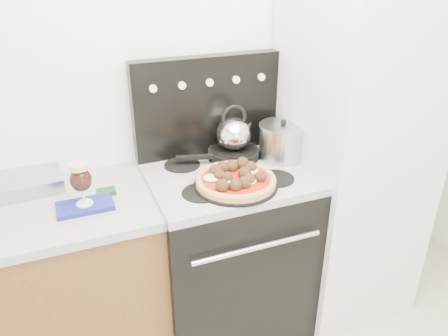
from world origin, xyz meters
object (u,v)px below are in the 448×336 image
pizza (236,178)px  pizza_pan (236,185)px  oven_mitt (85,206)px  stock_pot (282,142)px  tea_kettle (234,131)px  skillet (234,153)px  fridge (352,146)px  stove_body (227,253)px  beer_glass (82,184)px

pizza → pizza_pan: bearing=0.0°
pizza_pan → pizza: size_ratio=1.06×
oven_mitt → stock_pot: stock_pot is taller
pizza → tea_kettle: size_ratio=1.83×
skillet → tea_kettle: (0.00, 0.00, 0.12)m
pizza_pan → stock_pot: size_ratio=1.64×
fridge → pizza: fridge is taller
stove_body → beer_glass: 0.88m
beer_glass → pizza_pan: bearing=-8.0°
beer_glass → stock_pot: 1.00m
pizza → stove_body: bearing=83.2°
pizza_pan → skillet: size_ratio=1.45×
beer_glass → stock_pot: beer_glass is taller
stove_body → oven_mitt: 0.82m
skillet → tea_kettle: bearing=0.0°
stove_body → fridge: 0.87m
fridge → stock_pot: size_ratio=8.17×
stove_body → stock_pot: (0.32, 0.05, 0.56)m
stock_pot → oven_mitt: bearing=-174.0°
fridge → tea_kettle: bearing=164.9°
stove_body → fridge: bearing=-2.0°
stove_body → stock_pot: 0.65m
skillet → tea_kettle: tea_kettle is taller
fridge → oven_mitt: bearing=-178.8°
pizza → beer_glass: bearing=172.0°
stove_body → pizza_pan: 0.51m
skillet → beer_glass: bearing=-165.9°
fridge → oven_mitt: size_ratio=8.20×
oven_mitt → tea_kettle: tea_kettle is taller
oven_mitt → pizza_pan: size_ratio=0.61×
stock_pot → pizza: bearing=-150.2°
pizza → tea_kettle: 0.32m
pizza → skillet: size_ratio=1.37×
oven_mitt → beer_glass: beer_glass is taller
beer_glass → skillet: size_ratio=0.73×
stock_pot → fridge: bearing=-11.4°
pizza_pan → stock_pot: 0.40m
stove_body → stock_pot: stock_pot is taller
pizza_pan → tea_kettle: 0.33m
pizza → skillet: bearing=68.9°
beer_glass → pizza: 0.66m
fridge → tea_kettle: 0.64m
pizza_pan → pizza: bearing=0.0°
stove_body → pizza_pan: pizza_pan is taller
fridge → skillet: size_ratio=7.25×
oven_mitt → stock_pot: 1.00m
beer_glass → stock_pot: size_ratio=0.82×
beer_glass → skillet: bearing=14.1°
stove_body → tea_kettle: size_ratio=4.47×
fridge → pizza_pan: size_ratio=4.98×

